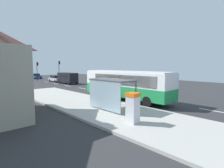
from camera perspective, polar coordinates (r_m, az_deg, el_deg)
name	(u,v)px	position (r m, az deg, el deg)	size (l,w,h in m)	color
ground_plane	(81,89)	(30.00, -9.91, -1.47)	(56.00, 92.00, 0.04)	#2D2D30
sidewalk_platform	(93,106)	(16.65, -6.16, -7.01)	(6.20, 30.00, 0.18)	#ADAAA3
lane_stripe_seg_0	(213,111)	(17.44, 29.58, -7.45)	(0.16, 2.20, 0.01)	silver
lane_stripe_seg_1	(161,102)	(19.49, 15.41, -5.53)	(0.16, 2.20, 0.01)	silver
lane_stripe_seg_2	(126,96)	(22.49, 4.55, -3.81)	(0.16, 2.20, 0.01)	silver
lane_stripe_seg_3	(101,92)	(26.11, -3.51, -2.44)	(0.16, 2.20, 0.01)	silver
lane_stripe_seg_4	(82,88)	(30.13, -9.51, -1.39)	(0.16, 2.20, 0.01)	silver
lane_stripe_seg_5	(68,86)	(34.40, -14.05, -0.57)	(0.16, 2.20, 0.01)	silver
lane_stripe_seg_6	(56,84)	(38.85, -17.57, 0.06)	(0.16, 2.20, 0.01)	silver
lane_stripe_seg_7	(46,82)	(43.42, -20.36, 0.56)	(0.16, 2.20, 0.01)	silver
bus	(125,83)	(19.66, 4.34, 0.18)	(2.70, 11.05, 3.21)	#1E8C47
white_van	(68,77)	(38.33, -14.08, 2.09)	(2.09, 5.23, 2.30)	black
sedan_near	(36,76)	(55.76, -23.31, 2.37)	(2.06, 4.50, 1.52)	navy
sedan_far	(56,78)	(43.61, -17.60, 1.71)	(1.84, 4.40, 1.52)	#B7B7BC
ticket_machine	(133,108)	(11.38, 6.66, -7.54)	(0.66, 0.76, 1.94)	silver
recycling_bin_green	(110,97)	(18.00, -0.79, -4.16)	(0.52, 0.52, 0.95)	green
recycling_bin_red	(105,96)	(18.52, -2.23, -3.87)	(0.52, 0.52, 0.95)	red
recycling_bin_orange	(101,95)	(19.05, -3.59, -3.60)	(0.52, 0.52, 0.95)	orange
traffic_light_near_side	(59,67)	(49.04, -16.57, 5.17)	(0.49, 0.28, 5.03)	#2D2D2D
traffic_light_far_side	(23,68)	(46.70, -26.56, 4.59)	(0.49, 0.28, 4.81)	#2D2D2D
traffic_light_median	(37,68)	(48.53, -22.83, 4.70)	(0.49, 0.28, 4.70)	#2D2D2D
bus_shelter	(109,87)	(14.56, -1.02, -0.83)	(1.80, 4.00, 2.50)	#4C4C51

